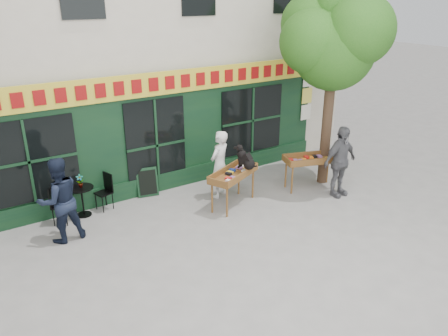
{
  "coord_description": "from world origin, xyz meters",
  "views": [
    {
      "loc": [
        -4.56,
        -7.98,
        5.16
      ],
      "look_at": [
        0.99,
        0.5,
        1.09
      ],
      "focal_mm": 35.0,
      "sensor_mm": 36.0,
      "label": 1
    }
  ],
  "objects": [
    {
      "name": "bistro_table",
      "position": [
        -2.19,
        2.02,
        0.54
      ],
      "size": [
        0.6,
        0.6,
        0.76
      ],
      "color": "black",
      "rests_on": "ground"
    },
    {
      "name": "man_right",
      "position": [
        3.98,
        -0.58,
        0.98
      ],
      "size": [
        1.16,
        0.51,
        1.95
      ],
      "primitive_type": "imported",
      "rotation": [
        0.0,
        0.0,
        0.03
      ],
      "color": "#56565B",
      "rests_on": "ground"
    },
    {
      "name": "potted_plant",
      "position": [
        -2.19,
        2.02,
        0.93
      ],
      "size": [
        0.2,
        0.16,
        0.33
      ],
      "primitive_type": "imported",
      "rotation": [
        0.0,
        0.0,
        -0.24
      ],
      "color": "gray",
      "rests_on": "bistro_table"
    },
    {
      "name": "book_cart_right",
      "position": [
        3.68,
        0.17,
        0.82
      ],
      "size": [
        1.62,
        1.05,
        0.99
      ],
      "rotation": [
        0.0,
        0.0,
        -0.32
      ],
      "color": "brown",
      "rests_on": "ground"
    },
    {
      "name": "ground",
      "position": [
        0.0,
        0.0,
        0.0
      ],
      "size": [
        80.0,
        80.0,
        0.0
      ],
      "primitive_type": "plane",
      "color": "slate",
      "rests_on": "ground"
    },
    {
      "name": "bistro_chair_right",
      "position": [
        -1.55,
        2.1,
        0.56
      ],
      "size": [
        0.45,
        0.45,
        0.95
      ],
      "rotation": [
        0.0,
        0.0,
        -1.29
      ],
      "color": "black",
      "rests_on": "ground"
    },
    {
      "name": "book_cart_center",
      "position": [
        1.25,
        0.47,
        0.82
      ],
      "size": [
        1.62,
        1.18,
        0.99
      ],
      "rotation": [
        0.0,
        0.0,
        0.42
      ],
      "color": "brown",
      "rests_on": "ground"
    },
    {
      "name": "woman",
      "position": [
        1.25,
        1.12,
        0.92
      ],
      "size": [
        0.8,
        0.68,
        1.85
      ],
      "primitive_type": "imported",
      "rotation": [
        0.0,
        0.0,
        3.56
      ],
      "color": "silver",
      "rests_on": "ground"
    },
    {
      "name": "chalkboard",
      "position": [
        -0.38,
        2.19,
        0.4
      ],
      "size": [
        0.59,
        0.31,
        0.79
      ],
      "rotation": [
        0.0,
        0.0,
        -0.23
      ],
      "color": "black",
      "rests_on": "ground"
    },
    {
      "name": "bistro_chair_left",
      "position": [
        -2.82,
        1.96,
        0.56
      ],
      "size": [
        0.49,
        0.49,
        0.95
      ],
      "rotation": [
        0.0,
        0.0,
        1.07
      ],
      "color": "black",
      "rests_on": "ground"
    },
    {
      "name": "street_tree",
      "position": [
        4.34,
        0.36,
        4.11
      ],
      "size": [
        3.05,
        2.9,
        5.6
      ],
      "color": "#382619",
      "rests_on": "ground"
    },
    {
      "name": "man_left",
      "position": [
        -2.89,
        1.12,
        0.98
      ],
      "size": [
        1.02,
        0.84,
        1.95
      ],
      "primitive_type": "imported",
      "rotation": [
        0.0,
        0.0,
        3.25
      ],
      "color": "black",
      "rests_on": "ground"
    },
    {
      "name": "dog",
      "position": [
        1.6,
        0.42,
        1.29
      ],
      "size": [
        0.56,
        0.69,
        0.6
      ],
      "primitive_type": null,
      "rotation": [
        0.0,
        0.0,
        0.42
      ],
      "color": "black",
      "rests_on": "book_cart_center"
    }
  ]
}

